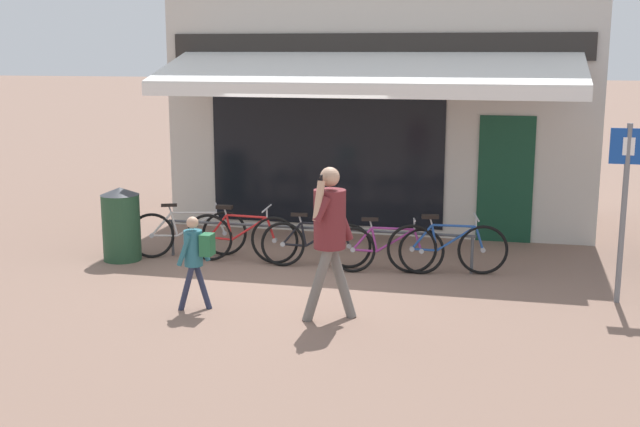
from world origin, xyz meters
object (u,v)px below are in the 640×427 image
(pedestrian_adult, at_px, (330,227))
(parking_sign, at_px, (625,194))
(bicycle_blue, at_px, (447,248))
(pedestrian_child, at_px, (196,251))
(litter_bin, at_px, (121,224))
(bicycle_silver, at_px, (188,233))
(bicycle_black, at_px, (315,243))
(bicycle_purple, at_px, (387,248))
(bicycle_red, at_px, (241,237))

(pedestrian_adult, xyz_separation_m, parking_sign, (3.41, 1.47, 0.27))
(bicycle_blue, xyz_separation_m, pedestrian_child, (-2.87, -2.33, 0.35))
(bicycle_blue, relative_size, litter_bin, 1.52)
(bicycle_silver, distance_m, litter_bin, 1.01)
(bicycle_silver, bearing_deg, bicycle_black, -25.82)
(bicycle_purple, bearing_deg, parking_sign, -21.15)
(parking_sign, bearing_deg, bicycle_red, 171.84)
(bicycle_blue, bearing_deg, bicycle_black, 171.60)
(pedestrian_adult, distance_m, litter_bin, 4.20)
(bicycle_silver, bearing_deg, litter_bin, -174.50)
(bicycle_silver, relative_size, pedestrian_child, 1.47)
(pedestrian_adult, bearing_deg, bicycle_silver, -44.53)
(bicycle_silver, relative_size, bicycle_red, 1.00)
(bicycle_red, height_order, bicycle_purple, bicycle_red)
(pedestrian_adult, distance_m, pedestrian_child, 1.71)
(bicycle_black, relative_size, pedestrian_adult, 0.89)
(pedestrian_adult, height_order, litter_bin, pedestrian_adult)
(bicycle_blue, bearing_deg, litter_bin, 174.14)
(litter_bin, bearing_deg, bicycle_black, 5.65)
(pedestrian_child, bearing_deg, bicycle_purple, -132.15)
(bicycle_silver, xyz_separation_m, bicycle_red, (0.93, -0.18, 0.02))
(pedestrian_adult, height_order, pedestrian_child, pedestrian_adult)
(bicycle_silver, xyz_separation_m, bicycle_black, (2.07, -0.16, -0.01))
(bicycle_black, bearing_deg, bicycle_silver, 169.03)
(bicycle_red, bearing_deg, bicycle_silver, 166.33)
(bicycle_blue, distance_m, litter_bin, 4.89)
(bicycle_black, bearing_deg, litter_bin, 179.05)
(bicycle_purple, bearing_deg, bicycle_silver, 167.57)
(bicycle_silver, distance_m, bicycle_purple, 3.15)
(bicycle_silver, relative_size, bicycle_purple, 1.06)
(pedestrian_adult, xyz_separation_m, litter_bin, (-3.68, 1.96, -0.57))
(bicycle_silver, bearing_deg, bicycle_purple, -25.67)
(bicycle_silver, height_order, bicycle_blue, bicycle_blue)
(bicycle_red, height_order, pedestrian_child, pedestrian_child)
(bicycle_purple, xyz_separation_m, litter_bin, (-4.03, -0.22, 0.21))
(bicycle_silver, xyz_separation_m, bicycle_purple, (3.14, -0.23, -0.02))
(litter_bin, bearing_deg, bicycle_silver, 26.95)
(bicycle_black, xyz_separation_m, parking_sign, (4.13, -0.78, 1.04))
(bicycle_purple, relative_size, pedestrian_adult, 0.89)
(litter_bin, bearing_deg, parking_sign, -3.91)
(bicycle_black, distance_m, pedestrian_child, 2.50)
(bicycle_black, distance_m, bicycle_purple, 1.07)
(parking_sign, bearing_deg, litter_bin, 176.09)
(bicycle_black, xyz_separation_m, bicycle_purple, (1.07, -0.07, -0.00))
(bicycle_silver, xyz_separation_m, bicycle_blue, (3.99, -0.11, 0.02))
(bicycle_silver, bearing_deg, pedestrian_child, -86.69)
(bicycle_red, relative_size, bicycle_blue, 1.02)
(bicycle_purple, xyz_separation_m, pedestrian_adult, (-0.35, -2.18, 0.77))
(bicycle_black, distance_m, parking_sign, 4.33)
(bicycle_red, distance_m, bicycle_black, 1.14)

